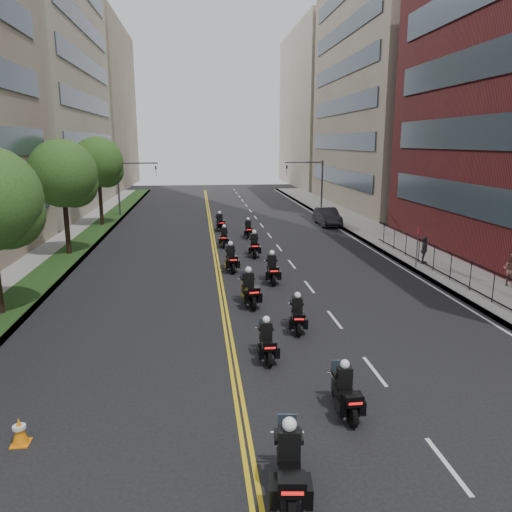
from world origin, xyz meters
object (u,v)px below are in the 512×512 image
at_px(motorcycle_5, 272,270).
at_px(pedestrian_b, 511,270).
at_px(motorcycle_8, 224,238).
at_px(motorcycle_7, 254,246).
at_px(motorcycle_2, 267,343).
at_px(motorcycle_1, 345,393).
at_px(pedestrian_c, 424,250).
at_px(motorcycle_0, 289,468).
at_px(motorcycle_10, 220,223).
at_px(traffic_cone, 20,431).
at_px(motorcycle_6, 231,259).
at_px(parked_sedan, 327,217).
at_px(motorcycle_3, 297,316).
at_px(motorcycle_4, 249,290).
at_px(motorcycle_9, 248,230).

bearing_deg(motorcycle_5, pedestrian_b, -9.98).
height_order(motorcycle_5, motorcycle_8, motorcycle_5).
bearing_deg(motorcycle_7, motorcycle_2, -91.98).
bearing_deg(motorcycle_1, motorcycle_5, 89.05).
relative_size(motorcycle_1, pedestrian_c, 1.27).
distance_m(motorcycle_0, pedestrian_b, 20.08).
height_order(motorcycle_2, motorcycle_10, motorcycle_10).
bearing_deg(traffic_cone, motorcycle_10, 78.11).
bearing_deg(motorcycle_6, parked_sedan, 52.88).
height_order(motorcycle_5, pedestrian_c, pedestrian_c).
relative_size(motorcycle_2, motorcycle_3, 0.98).
bearing_deg(motorcycle_4, motorcycle_0, -99.28).
bearing_deg(pedestrian_b, motorcycle_10, 7.82).
distance_m(motorcycle_1, motorcycle_9, 26.58).
height_order(motorcycle_4, pedestrian_b, pedestrian_b).
distance_m(motorcycle_4, motorcycle_6, 6.51).
relative_size(motorcycle_5, motorcycle_9, 1.08).
distance_m(motorcycle_3, motorcycle_5, 7.15).
distance_m(motorcycle_5, parked_sedan, 19.90).
xyz_separation_m(motorcycle_4, motorcycle_5, (1.64, 3.76, -0.03)).
xyz_separation_m(motorcycle_3, pedestrian_b, (12.15, 4.54, 0.38)).
bearing_deg(motorcycle_4, motorcycle_8, 84.66).
distance_m(motorcycle_7, pedestrian_b, 15.34).
height_order(motorcycle_2, motorcycle_3, motorcycle_3).
distance_m(motorcycle_0, motorcycle_1, 3.87).
relative_size(motorcycle_4, motorcycle_7, 1.04).
height_order(motorcycle_6, parked_sedan, motorcycle_6).
height_order(motorcycle_2, motorcycle_4, motorcycle_4).
bearing_deg(motorcycle_1, motorcycle_3, 89.52).
distance_m(motorcycle_0, motorcycle_6, 19.52).
xyz_separation_m(motorcycle_6, parked_sedan, (9.87, 15.56, 0.09)).
relative_size(motorcycle_5, traffic_cone, 3.26).
height_order(pedestrian_b, traffic_cone, pedestrian_b).
bearing_deg(motorcycle_0, pedestrian_b, 51.70).
bearing_deg(pedestrian_c, motorcycle_1, 174.76).
bearing_deg(motorcycle_8, traffic_cone, -99.28).
distance_m(motorcycle_5, pedestrian_b, 12.41).
height_order(motorcycle_8, parked_sedan, motorcycle_8).
height_order(motorcycle_4, motorcycle_7, motorcycle_4).
xyz_separation_m(motorcycle_7, motorcycle_9, (0.25, 6.56, -0.05)).
relative_size(motorcycle_4, motorcycle_8, 1.14).
bearing_deg(motorcycle_3, motorcycle_10, 101.80).
bearing_deg(motorcycle_4, pedestrian_c, 21.79).
xyz_separation_m(motorcycle_3, motorcycle_9, (0.02, 20.15, 0.02)).
bearing_deg(motorcycle_7, motorcycle_8, 120.85).
bearing_deg(motorcycle_1, pedestrian_b, 41.06).
height_order(motorcycle_3, traffic_cone, motorcycle_3).
height_order(motorcycle_4, motorcycle_8, motorcycle_4).
height_order(motorcycle_2, motorcycle_8, motorcycle_8).
bearing_deg(motorcycle_1, motorcycle_2, 112.47).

